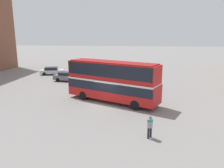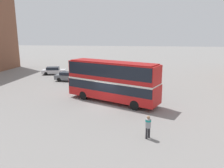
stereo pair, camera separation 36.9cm
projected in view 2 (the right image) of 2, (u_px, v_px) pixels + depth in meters
name	position (u px, v px, depth m)	size (l,w,h in m)	color
ground_plane	(103.00, 106.00, 23.72)	(240.00, 240.00, 0.00)	gray
double_decker_bus	(112.00, 79.00, 24.74)	(11.06, 6.90, 4.67)	red
pedestrian_foreground	(148.00, 125.00, 16.22)	(0.62, 0.62, 1.79)	#232328
parked_car_kerb_near	(69.00, 76.00, 36.15)	(4.81, 2.20, 1.52)	slate
parked_car_kerb_far	(54.00, 71.00, 42.19)	(4.75, 2.84, 1.45)	silver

